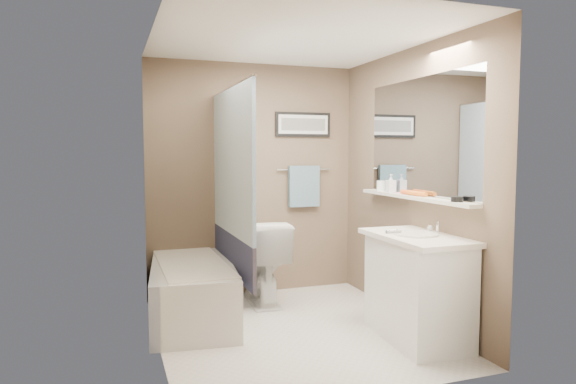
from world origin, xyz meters
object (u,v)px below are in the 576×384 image
object	(u,v)px
hair_brush_back	(410,192)
candle_bowl_near	(457,199)
toilet	(261,261)
glass_jar	(381,186)
vanity	(417,290)
hair_brush_front	(417,194)
soap_bottle	(391,183)
bathtub	(193,291)

from	to	relation	value
hair_brush_back	candle_bowl_near	bearing A→B (deg)	-90.00
toilet	glass_jar	xyz separation A→B (m)	(1.06, -0.47, 0.75)
vanity	candle_bowl_near	size ratio (longest dim) A/B	10.00
vanity	hair_brush_back	size ratio (longest dim) A/B	4.09
hair_brush_front	vanity	bearing A→B (deg)	-121.40
toilet	soap_bottle	size ratio (longest dim) A/B	4.93
bathtub	toilet	world-z (taller)	toilet
candle_bowl_near	hair_brush_back	world-z (taller)	hair_brush_back
bathtub	hair_brush_front	bearing A→B (deg)	-17.77
toilet	hair_brush_back	distance (m)	1.61
candle_bowl_near	vanity	bearing A→B (deg)	129.93
candle_bowl_near	toilet	bearing A→B (deg)	123.51
glass_jar	soap_bottle	bearing A→B (deg)	-90.00
soap_bottle	hair_brush_back	bearing A→B (deg)	-90.00
bathtub	candle_bowl_near	bearing A→B (deg)	-30.20
soap_bottle	vanity	bearing A→B (deg)	-104.11
vanity	glass_jar	distance (m)	1.21
toilet	vanity	world-z (taller)	toilet
glass_jar	hair_brush_back	bearing A→B (deg)	-90.00
toilet	hair_brush_front	bearing A→B (deg)	138.46
glass_jar	soap_bottle	distance (m)	0.19
vanity	hair_brush_back	bearing A→B (deg)	70.03
candle_bowl_near	glass_jar	distance (m)	1.14
soap_bottle	toilet	bearing A→B (deg)	148.56
glass_jar	vanity	bearing A→B (deg)	-101.38
vanity	candle_bowl_near	xyz separation A→B (m)	(0.19, -0.22, 0.73)
hair_brush_front	soap_bottle	size ratio (longest dim) A/B	1.31
bathtub	candle_bowl_near	distance (m)	2.39
bathtub	glass_jar	bearing A→B (deg)	0.50
bathtub	hair_brush_front	world-z (taller)	hair_brush_front
vanity	soap_bottle	size ratio (longest dim) A/B	5.37
bathtub	hair_brush_back	distance (m)	2.11
vanity	candle_bowl_near	world-z (taller)	candle_bowl_near
hair_brush_front	hair_brush_back	world-z (taller)	same
candle_bowl_near	bathtub	bearing A→B (deg)	143.47
soap_bottle	glass_jar	bearing A→B (deg)	90.00
hair_brush_back	glass_jar	world-z (taller)	glass_jar
hair_brush_back	vanity	bearing A→B (deg)	-113.74
toilet	hair_brush_front	world-z (taller)	hair_brush_front
vanity	hair_brush_front	world-z (taller)	hair_brush_front
vanity	hair_brush_front	distance (m)	0.82
bathtub	vanity	bearing A→B (deg)	-28.21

